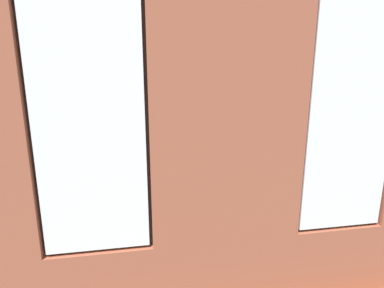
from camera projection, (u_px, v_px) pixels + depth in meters
ground_plane at (184, 199)px, 5.67m from camera, size 6.22×6.26×0.10m
brick_wall_with_windows at (228, 168)px, 2.70m from camera, size 5.62×0.30×3.04m
white_wall_right at (10, 123)px, 4.65m from camera, size 0.10×5.26×3.04m
couch_by_window at (210, 240)px, 3.57m from camera, size 1.86×0.87×0.80m
couch_left at (304, 184)px, 5.40m from camera, size 0.88×1.93×0.80m
coffee_table at (198, 177)px, 5.71m from camera, size 1.32×0.73×0.41m
cup_ceramic at (215, 169)px, 5.87m from camera, size 0.07×0.07×0.08m
candle_jar at (189, 170)px, 5.75m from camera, size 0.08×0.08×0.10m
table_plant_small at (198, 167)px, 5.67m from camera, size 0.15×0.15×0.24m
remote_black at (178, 176)px, 5.52m from camera, size 0.18×0.11×0.02m
media_console at (36, 204)px, 4.79m from camera, size 1.13×0.42×0.47m
tv_flatscreen at (31, 168)px, 4.65m from camera, size 1.09×0.20×0.76m
papasan_chair at (155, 151)px, 7.34m from camera, size 1.07×1.07×0.68m
potted_plant_mid_room_small at (213, 157)px, 6.80m from camera, size 0.43×0.43×0.62m
potted_plant_by_left_couch at (254, 160)px, 6.67m from camera, size 0.30×0.30×0.61m
potted_plant_beside_window_right at (81, 244)px, 3.19m from camera, size 0.76×0.83×1.09m
potted_plant_corner_near_left at (256, 132)px, 7.92m from camera, size 1.12×1.19×1.34m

